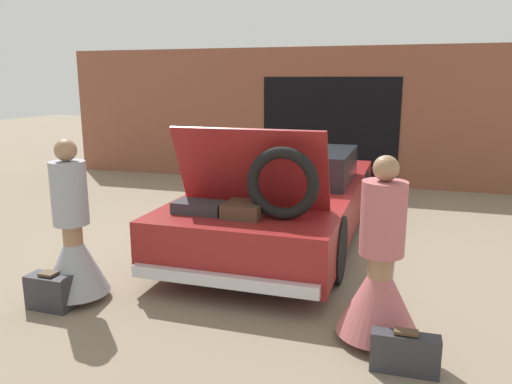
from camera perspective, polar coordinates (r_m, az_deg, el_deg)
The scene contains 7 objects.
ground_plane at distance 7.02m, azimuth 3.11°, elevation -5.06°, with size 40.00×40.00×0.00m, color #7F705B.
garage_wall_back at distance 10.50m, azimuth 8.47°, elevation 8.47°, with size 12.00×0.14×2.80m.
car at distance 6.87m, azimuth 3.19°, elevation -0.63°, with size 2.02×4.73×1.66m.
person_left at distance 5.20m, azimuth -20.13°, elevation -5.69°, with size 0.64×0.64×1.60m.
person_right at distance 4.26m, azimuth 13.95°, elevation -9.54°, with size 0.69×0.69×1.57m.
suitcase_beside_left_person at distance 5.22m, azimuth -22.45°, elevation -10.48°, with size 0.44×0.22×0.36m.
suitcase_beside_right_person at distance 4.04m, azimuth 16.63°, elevation -17.22°, with size 0.51×0.15×0.34m.
Camera 1 is at (1.62, -6.49, 2.14)m, focal length 35.00 mm.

